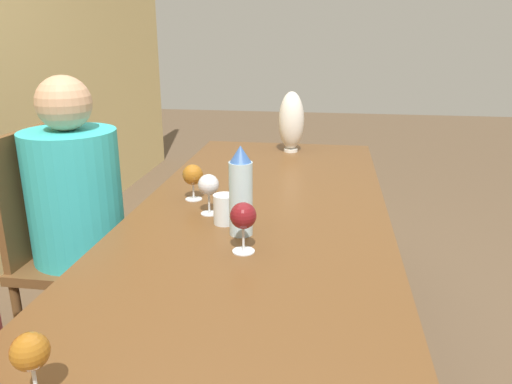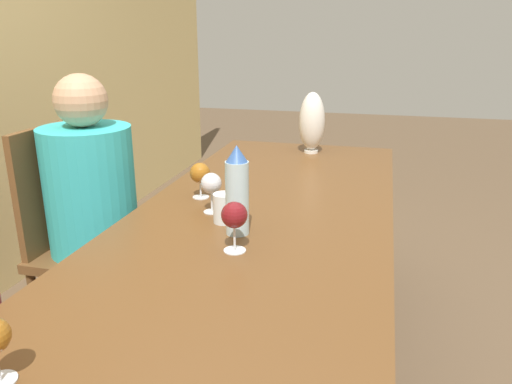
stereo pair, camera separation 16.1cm
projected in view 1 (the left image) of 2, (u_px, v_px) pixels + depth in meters
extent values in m
cube|color=brown|center=(256.00, 226.00, 1.66)|extent=(2.37, 0.88, 0.04)
cylinder|color=brown|center=(346.00, 218.00, 2.75)|extent=(0.07, 0.07, 0.70)
cylinder|color=brown|center=(225.00, 212.00, 2.84)|extent=(0.07, 0.07, 0.70)
cylinder|color=#ADCCD6|center=(241.00, 199.00, 1.51)|extent=(0.07, 0.07, 0.23)
cone|color=#33599E|center=(240.00, 154.00, 1.46)|extent=(0.06, 0.06, 0.05)
cylinder|color=silver|center=(225.00, 209.00, 1.61)|extent=(0.07, 0.07, 0.10)
cylinder|color=silver|center=(291.00, 150.00, 2.58)|extent=(0.07, 0.07, 0.01)
ellipsoid|color=silver|center=(291.00, 121.00, 2.53)|extent=(0.13, 0.13, 0.29)
cylinder|color=silver|center=(242.00, 251.00, 1.42)|extent=(0.06, 0.06, 0.00)
cylinder|color=silver|center=(242.00, 238.00, 1.41)|extent=(0.01, 0.01, 0.07)
sphere|color=maroon|center=(242.00, 216.00, 1.38)|extent=(0.08, 0.08, 0.08)
cylinder|color=silver|center=(209.00, 213.00, 1.71)|extent=(0.06, 0.06, 0.00)
cylinder|color=silver|center=(209.00, 203.00, 1.70)|extent=(0.01, 0.01, 0.07)
sphere|color=silver|center=(209.00, 185.00, 1.68)|extent=(0.07, 0.07, 0.07)
cylinder|color=silver|center=(35.00, 382.00, 0.84)|extent=(0.01, 0.01, 0.06)
sphere|color=#995B19|center=(30.00, 351.00, 0.82)|extent=(0.06, 0.06, 0.06)
cylinder|color=silver|center=(194.00, 199.00, 1.85)|extent=(0.06, 0.06, 0.00)
cylinder|color=silver|center=(193.00, 191.00, 1.84)|extent=(0.01, 0.01, 0.06)
sphere|color=#995B19|center=(193.00, 175.00, 1.82)|extent=(0.08, 0.08, 0.08)
cube|color=brown|center=(82.00, 260.00, 2.06)|extent=(0.44, 0.44, 0.04)
cube|color=brown|center=(28.00, 194.00, 2.00)|extent=(0.40, 0.03, 0.51)
cylinder|color=brown|center=(112.00, 338.00, 1.92)|extent=(0.04, 0.04, 0.41)
cylinder|color=brown|center=(146.00, 290.00, 2.28)|extent=(0.04, 0.04, 0.41)
cylinder|color=brown|center=(21.00, 330.00, 1.97)|extent=(0.04, 0.04, 0.41)
cylinder|color=brown|center=(69.00, 284.00, 2.33)|extent=(0.04, 0.04, 0.41)
cube|color=#2D2D38|center=(102.00, 305.00, 2.11)|extent=(0.27, 0.20, 0.45)
cylinder|color=#33B7BC|center=(75.00, 196.00, 1.97)|extent=(0.36, 0.36, 0.52)
sphere|color=tan|center=(64.00, 103.00, 1.86)|extent=(0.21, 0.21, 0.21)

